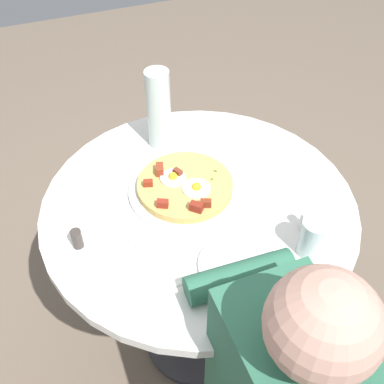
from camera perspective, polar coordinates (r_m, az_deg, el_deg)
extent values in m
plane|color=#6B5B4C|center=(1.92, 0.61, -17.14)|extent=(6.00, 6.00, 0.00)
cylinder|color=silver|center=(1.31, 0.85, -1.77)|extent=(0.87, 0.87, 0.03)
cylinder|color=#333338|center=(1.61, 0.70, -11.06)|extent=(0.10, 0.10, 0.73)
cylinder|color=#333338|center=(1.91, 0.61, -16.97)|extent=(0.39, 0.39, 0.02)
sphere|color=tan|center=(0.78, 15.59, -15.27)|extent=(0.19, 0.19, 0.19)
cylinder|color=#2D664C|center=(1.11, 5.81, -10.14)|extent=(0.08, 0.26, 0.07)
cylinder|color=silver|center=(1.33, -0.84, 0.25)|extent=(0.32, 0.32, 0.01)
cylinder|color=tan|center=(1.31, -0.85, 0.77)|extent=(0.27, 0.27, 0.02)
cylinder|color=white|center=(1.32, -2.31, 1.72)|extent=(0.07, 0.07, 0.01)
sphere|color=yellow|center=(1.31, -2.32, 1.91)|extent=(0.02, 0.02, 0.02)
cylinder|color=white|center=(1.29, 0.59, 0.45)|extent=(0.08, 0.08, 0.01)
sphere|color=yellow|center=(1.28, 0.59, 0.64)|extent=(0.03, 0.03, 0.03)
cube|color=brown|center=(1.32, -1.72, 2.39)|extent=(0.03, 0.02, 0.02)
cube|color=maroon|center=(1.30, -5.34, 1.08)|extent=(0.02, 0.03, 0.02)
cube|color=maroon|center=(1.33, -3.92, 2.74)|extent=(0.04, 0.03, 0.03)
cube|color=maroon|center=(1.24, -3.58, -1.40)|extent=(0.03, 0.03, 0.02)
cube|color=maroon|center=(1.24, 1.51, -1.40)|extent=(0.03, 0.03, 0.02)
cube|color=maroon|center=(1.23, 0.52, -1.82)|extent=(0.04, 0.04, 0.02)
cube|color=#387F2D|center=(1.30, -0.55, 1.07)|extent=(0.01, 0.01, 0.00)
cube|color=#387F2D|center=(1.34, 2.86, 2.57)|extent=(0.01, 0.01, 0.00)
cube|color=#387F2D|center=(1.31, 2.43, 1.59)|extent=(0.01, 0.01, 0.00)
cube|color=#387F2D|center=(1.30, -1.82, 0.96)|extent=(0.01, 0.01, 0.00)
cylinder|color=white|center=(1.16, 5.17, -8.77)|extent=(0.18, 0.18, 0.01)
cube|color=white|center=(1.17, -5.13, -8.73)|extent=(0.18, 0.15, 0.00)
cube|color=silver|center=(1.17, -4.31, -8.32)|extent=(0.18, 0.02, 0.00)
cube|color=silver|center=(1.16, -5.99, -8.88)|extent=(0.18, 0.02, 0.00)
cylinder|color=silver|center=(1.19, 14.45, -5.31)|extent=(0.07, 0.07, 0.11)
cylinder|color=silver|center=(1.42, -4.06, 9.94)|extent=(0.07, 0.07, 0.25)
cylinder|color=white|center=(1.25, 13.49, -3.37)|extent=(0.03, 0.03, 0.06)
cylinder|color=#3F3833|center=(1.21, -13.75, -5.52)|extent=(0.03, 0.03, 0.05)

